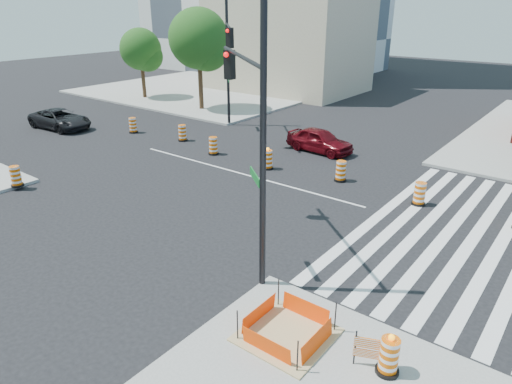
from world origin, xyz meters
TOP-DOWN VIEW (x-y plane):
  - ground at (0.00, 0.00)m, footprint 120.00×120.00m
  - sidewalk_nw at (-18.00, 18.00)m, footprint 22.00×22.00m
  - crosswalk_east at (10.95, 0.00)m, footprint 6.75×13.50m
  - lane_centerline at (0.00, 0.00)m, footprint 14.00×0.12m
  - excavation_pit at (9.00, -9.00)m, footprint 2.20×2.20m
  - beige_midrise at (-12.00, 22.00)m, footprint 14.00×10.00m
  - red_coupe at (1.33, 5.74)m, footprint 4.18×1.95m
  - dark_suv at (-15.73, -0.63)m, footprint 4.97×2.58m
  - signal_pole_se at (5.71, -6.35)m, footprint 4.91×4.11m
  - signal_pole_nw at (-5.87, 6.01)m, footprint 4.55×4.94m
  - pit_drum at (11.57, -8.62)m, footprint 0.55×0.55m
  - sw_corner_drum at (-6.91, -8.09)m, footprint 0.57×0.57m
  - barricade at (11.16, -8.71)m, footprint 0.76×0.35m
  - tree_north_a at (-19.59, 10.08)m, footprint 3.68×3.65m
  - tree_north_b at (-12.03, 9.72)m, footprint 4.66×4.66m
  - median_drum_0 at (-10.81, 1.74)m, footprint 0.60×0.60m
  - median_drum_1 at (-6.73, 2.41)m, footprint 0.60×0.60m
  - median_drum_2 at (-3.26, 1.53)m, footprint 0.60×0.60m
  - median_drum_3 at (0.73, 1.42)m, footprint 0.60×0.60m
  - median_drum_4 at (4.61, 2.18)m, footprint 0.60×0.60m
  - median_drum_5 at (8.68, 1.68)m, footprint 0.60×0.60m

SIDE VIEW (x-z plane):
  - ground at x=0.00m, z-range 0.00..0.00m
  - lane_centerline at x=0.00m, z-range 0.00..0.01m
  - crosswalk_east at x=10.95m, z-range 0.00..0.01m
  - sidewalk_nw at x=-18.00m, z-range 0.00..0.15m
  - excavation_pit at x=9.00m, z-range -0.23..0.67m
  - median_drum_0 at x=-10.81m, z-range -0.03..0.99m
  - median_drum_1 at x=-6.73m, z-range -0.03..0.99m
  - median_drum_2 at x=-3.26m, z-range -0.03..0.99m
  - median_drum_4 at x=4.61m, z-range -0.03..0.99m
  - median_drum_5 at x=8.68m, z-range -0.03..0.99m
  - median_drum_3 at x=0.73m, z-range -0.10..1.08m
  - pit_drum at x=11.57m, z-range 0.06..1.14m
  - sw_corner_drum at x=-6.91m, z-range 0.12..1.10m
  - dark_suv at x=-15.73m, z-range 0.00..1.34m
  - barricade at x=11.16m, z-range 0.20..1.16m
  - red_coupe at x=1.33m, z-range 0.00..1.38m
  - tree_north_a at x=-19.59m, z-range 1.06..7.26m
  - beige_midrise at x=-12.00m, z-range 0.00..10.00m
  - signal_pole_se at x=5.71m, z-range 0.93..9.22m
  - signal_pole_nw at x=-5.87m, z-range 0.97..9.65m
  - tree_north_b at x=-12.03m, z-range 1.36..9.29m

